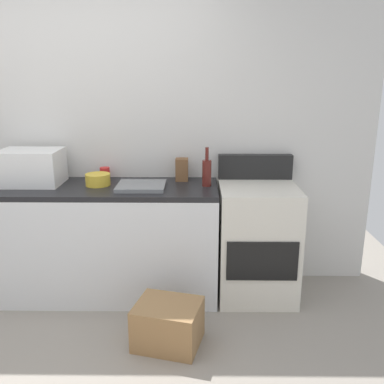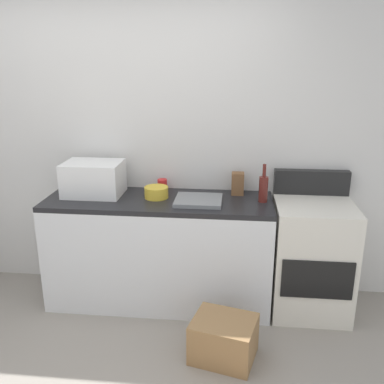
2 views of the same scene
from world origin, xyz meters
The scene contains 10 objects.
wall_back centered at (0.00, 1.55, 1.30)m, with size 5.00×0.10×2.60m, color silver.
kitchen_counter centered at (0.30, 1.20, 0.45)m, with size 1.80×0.60×0.90m.
stove_oven centered at (1.52, 1.21, 0.47)m, with size 0.60×0.61×1.10m.
microwave centered at (-0.24, 1.26, 1.04)m, with size 0.46×0.34×0.27m, color white.
sink_basin centered at (0.62, 1.15, 0.92)m, with size 0.36×0.32×0.03m, color slate.
wine_bottle centered at (1.12, 1.22, 1.01)m, with size 0.07×0.07×0.30m.
coffee_mug centered at (0.29, 1.42, 0.95)m, with size 0.08×0.08×0.10m, color red.
knife_block centered at (0.92, 1.39, 0.99)m, with size 0.10×0.10×0.18m, color brown.
mixing_bowl centered at (0.28, 1.23, 0.95)m, with size 0.19×0.19×0.09m, color gold.
cardboard_box_small centered at (0.86, 0.51, 0.14)m, with size 0.42×0.34×0.29m, color olive.
Camera 2 is at (0.89, -1.93, 1.96)m, focal length 39.53 mm.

